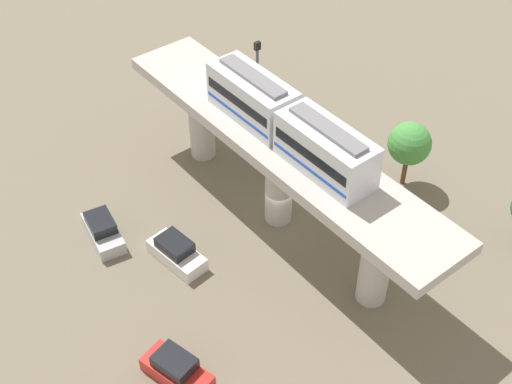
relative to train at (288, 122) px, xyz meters
name	(u,v)px	position (x,y,z in m)	size (l,w,h in m)	color
ground_plane	(278,217)	(0.00, 0.63, -8.75)	(120.00, 120.00, 0.00)	#706654
viaduct	(280,158)	(0.00, 0.63, -3.28)	(5.20, 28.00, 7.22)	#B7B2AA
train	(288,122)	(0.00, 0.00, 0.00)	(2.64, 13.55, 3.24)	silver
parked_car_red	(176,370)	(-12.84, -5.76, -8.01)	(2.78, 4.51, 1.76)	red
parked_car_white	(176,252)	(-7.84, 1.74, -8.01)	(2.29, 4.38, 1.76)	white
parked_car_silver	(103,230)	(-10.63, 6.56, -8.01)	(2.51, 4.45, 1.76)	#B2B5BA
tree_near_viaduct	(410,144)	(9.64, -2.32, -5.04)	(3.13, 3.13, 5.30)	brown
tree_mid_lot	(281,113)	(5.33, 6.76, -5.57)	(3.07, 3.07, 4.74)	brown
signal_post	(257,95)	(3.40, 7.24, -3.32)	(0.44, 0.28, 9.82)	#4C4C51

